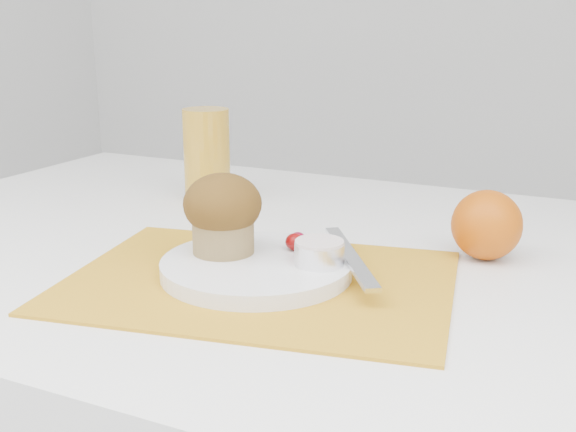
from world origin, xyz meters
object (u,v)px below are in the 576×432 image
at_px(juice_glass, 207,155).
at_px(muffin, 223,212).
at_px(orange, 487,225).
at_px(plate, 256,267).

relative_size(juice_glass, muffin, 1.56).
bearing_deg(orange, plate, -140.79).
xyz_separation_m(plate, orange, (0.21, 0.17, 0.03)).
xyz_separation_m(orange, muffin, (-0.26, -0.17, 0.03)).
bearing_deg(plate, muffin, 170.30).
xyz_separation_m(juice_glass, muffin, (0.18, -0.26, -0.00)).
height_order(orange, muffin, muffin).
distance_m(plate, juice_glass, 0.36).
height_order(plate, juice_glass, juice_glass).
height_order(orange, juice_glass, juice_glass).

